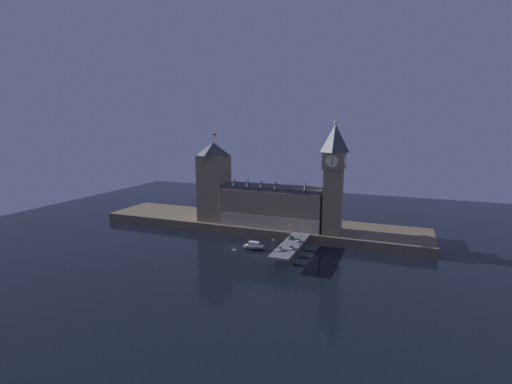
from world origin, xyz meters
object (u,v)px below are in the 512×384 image
Objects in this scene: car_southbound_trail at (298,240)px; street_lamp_far at (290,228)px; clock_tower at (334,175)px; car_southbound_lead at (291,248)px; pedestrian_mid_walk at (299,244)px; street_lamp_mid at (301,238)px; victoria_tower at (214,181)px; street_lamp_near at (273,244)px; pedestrian_near_rail at (274,250)px; car_northbound_lead at (291,238)px; car_northbound_trail at (280,249)px; pedestrian_far_rail at (289,235)px; boat_upstream at (254,247)px.

street_lamp_far reaches higher than car_southbound_trail.
clock_tower is 53.54m from car_southbound_lead.
car_southbound_lead is 1.07× the size of car_southbound_trail.
pedestrian_mid_walk is at bearing 70.30° from car_southbound_lead.
pedestrian_mid_walk is at bearing -107.20° from street_lamp_mid.
pedestrian_mid_walk is at bearing -27.73° from victoria_tower.
street_lamp_mid is at bearing 55.15° from street_lamp_near.
pedestrian_mid_walk is at bearing 53.96° from pedestrian_near_rail.
pedestrian_mid_walk is (69.68, -36.63, -24.67)m from victoria_tower.
car_southbound_trail is (-13.61, -26.07, -33.42)m from clock_tower.
car_southbound_lead is at bearing -109.70° from pedestrian_mid_walk.
clock_tower reaches higher than car_southbound_lead.
car_northbound_lead is (62.59, -26.85, -24.87)m from victoria_tower.
car_southbound_trail is at bearing -50.74° from street_lamp_far.
car_northbound_lead is (-18.33, -23.14, -33.36)m from clock_tower.
victoria_tower is 8.50× the size of street_lamp_far.
street_lamp_far is (-7.49, 9.16, 3.64)m from car_southbound_trail.
car_northbound_trail is at bearing 48.85° from pedestrian_near_rail.
street_lamp_far is (59.83, -20.61, -21.28)m from victoria_tower.
clock_tower is 9.58× the size of street_lamp_far.
street_lamp_far is (-21.10, -16.90, -29.78)m from clock_tower.
clock_tower reaches higher than pedestrian_far_rail.
car_southbound_trail is 0.60× the size of street_lamp_near.
car_northbound_trail is at bearing -90.00° from car_northbound_lead.
pedestrian_mid_walk is 0.26× the size of street_lamp_far.
clock_tower is 59.13m from street_lamp_near.
street_lamp_near is (-2.76, -23.20, 3.30)m from car_northbound_lead.
street_lamp_near is 1.02× the size of street_lamp_mid.
clock_tower is at bearing 65.73° from pedestrian_near_rail.
car_northbound_lead reaches higher than car_northbound_trail.
street_lamp_mid is (9.85, -12.56, 3.08)m from pedestrian_far_rail.
street_lamp_near reaches higher than pedestrian_mid_walk.
car_northbound_lead is at bearing 148.25° from car_southbound_trail.
car_northbound_lead is 17.04m from car_southbound_lead.
pedestrian_far_rail is 4.08m from street_lamp_far.
car_northbound_lead is at bearing 84.07° from pedestrian_near_rail.
boat_upstream is at bearing 171.34° from pedestrian_mid_walk.
street_lamp_mid reaches higher than car_northbound_trail.
car_northbound_trail is 3.60m from pedestrian_near_rail.
victoria_tower is 72.51m from car_northbound_lead.
victoria_tower is at bearing 177.38° from clock_tower.
street_lamp_mid reaches higher than pedestrian_mid_walk.
clock_tower is 45.01m from street_lamp_mid.
pedestrian_mid_walk is 1.06× the size of pedestrian_far_rail.
victoria_tower reaches higher than pedestrian_mid_walk.
pedestrian_far_rail is at bearing 28.09° from boat_upstream.
street_lamp_near is 29.44m from street_lamp_far.
clock_tower is at bearing 51.62° from car_northbound_lead.
car_northbound_lead is 2.47× the size of pedestrian_far_rail.
pedestrian_near_rail is at bearing -114.27° from clock_tower.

